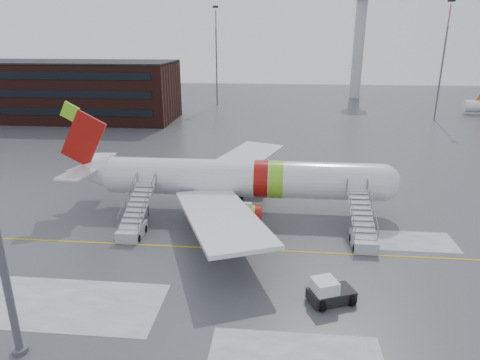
# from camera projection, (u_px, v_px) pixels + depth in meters

# --- Properties ---
(ground) EXTENTS (260.00, 260.00, 0.00)m
(ground) POSITION_uv_depth(u_px,v_px,m) (179.00, 241.00, 38.26)
(ground) COLOR #494C4F
(ground) RESTS_ON ground
(airliner) EXTENTS (35.03, 32.97, 11.18)m
(airliner) POSITION_uv_depth(u_px,v_px,m) (233.00, 179.00, 44.12)
(airliner) COLOR silver
(airliner) RESTS_ON ground
(airstair_fwd) EXTENTS (2.05, 7.70, 3.48)m
(airstair_fwd) POSITION_uv_depth(u_px,v_px,m) (363.00, 232.00, 37.62)
(airstair_fwd) COLOR #B2B6BA
(airstair_fwd) RESTS_ON ground
(airstair_aft) EXTENTS (2.05, 7.70, 3.48)m
(airstair_aft) POSITION_uv_depth(u_px,v_px,m) (134.00, 223.00, 39.48)
(airstair_aft) COLOR #ABADB3
(airstair_aft) RESTS_ON ground
(pushback_tug) EXTENTS (3.51, 3.13, 1.78)m
(pushback_tug) POSITION_uv_depth(u_px,v_px,m) (329.00, 292.00, 29.34)
(pushback_tug) COLOR black
(pushback_tug) RESTS_ON ground
(terminal_building) EXTENTS (62.00, 16.11, 12.30)m
(terminal_building) POSITION_uv_depth(u_px,v_px,m) (31.00, 90.00, 92.11)
(terminal_building) COLOR #3F1E16
(terminal_building) RESTS_ON ground
(control_tower) EXTENTS (6.40, 6.40, 30.00)m
(control_tower) POSITION_uv_depth(u_px,v_px,m) (360.00, 30.00, 119.02)
(control_tower) COLOR #B2B5BA
(control_tower) RESTS_ON ground
(light_mast_far_ne) EXTENTS (1.20, 1.20, 24.25)m
(light_mast_far_ne) POSITION_uv_depth(u_px,v_px,m) (444.00, 53.00, 88.43)
(light_mast_far_ne) COLOR #595B60
(light_mast_far_ne) RESTS_ON ground
(light_mast_far_n) EXTENTS (1.20, 1.20, 24.25)m
(light_mast_far_n) POSITION_uv_depth(u_px,v_px,m) (216.00, 50.00, 108.01)
(light_mast_far_n) COLOR #595B60
(light_mast_far_n) RESTS_ON ground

